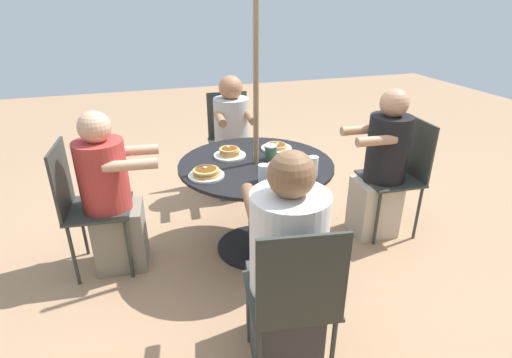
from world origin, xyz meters
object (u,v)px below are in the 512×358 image
at_px(patio_table, 256,185).
at_px(drinking_glass_a, 263,173).
at_px(diner_west, 111,199).
at_px(patio_chair_west, 84,201).
at_px(patio_chair_east, 401,170).
at_px(pancake_plate_c, 230,153).
at_px(drinking_glass_b, 313,166).
at_px(pancake_plate_d, 284,165).
at_px(pancake_plate_b, 276,147).
at_px(diner_north, 286,271).
at_px(coffee_cup, 271,152).
at_px(diner_south, 233,141).
at_px(syrup_bottle, 288,179).
at_px(patio_chair_north, 294,295).
at_px(diner_east, 382,170).
at_px(patio_chair_south, 230,134).
at_px(pancake_plate_a, 206,173).

height_order(patio_table, drinking_glass_a, drinking_glass_a).
bearing_deg(diner_west, patio_chair_west, -90.00).
relative_size(patio_chair_east, pancake_plate_c, 3.99).
bearing_deg(pancake_plate_c, drinking_glass_b, 131.06).
height_order(patio_chair_east, pancake_plate_d, patio_chair_east).
bearing_deg(pancake_plate_b, drinking_glass_b, 95.97).
relative_size(patio_table, diner_north, 0.92).
xyz_separation_m(coffee_cup, drinking_glass_a, (0.17, 0.34, 0.00)).
bearing_deg(diner_south, syrup_bottle, 93.99).
xyz_separation_m(syrup_bottle, drinking_glass_b, (-0.22, -0.12, 0.00)).
relative_size(pancake_plate_c, pancake_plate_d, 1.00).
relative_size(patio_chair_north, drinking_glass_b, 6.95).
height_order(diner_south, drinking_glass_a, diner_south).
distance_m(patio_chair_east, drinking_glass_b, 0.95).
distance_m(diner_east, diner_south, 1.41).
bearing_deg(patio_chair_west, drinking_glass_b, 78.81).
distance_m(patio_table, patio_chair_south, 1.18).
xyz_separation_m(patio_table, pancake_plate_c, (0.15, -0.17, 0.20)).
relative_size(patio_chair_west, syrup_bottle, 5.54).
xyz_separation_m(patio_chair_west, pancake_plate_c, (-1.02, -0.06, 0.20)).
bearing_deg(patio_chair_east, drinking_glass_a, 104.20).
height_order(pancake_plate_d, coffee_cup, coffee_cup).
relative_size(patio_table, pancake_plate_c, 4.68).
bearing_deg(drinking_glass_a, syrup_bottle, 127.13).
xyz_separation_m(patio_table, drinking_glass_a, (0.05, 0.30, 0.23)).
height_order(pancake_plate_b, syrup_bottle, syrup_bottle).
xyz_separation_m(patio_table, diner_south, (-0.08, -1.00, -0.01)).
xyz_separation_m(pancake_plate_a, pancake_plate_c, (-0.23, -0.30, 0.00)).
relative_size(patio_chair_north, coffee_cup, 8.96).
bearing_deg(patio_chair_south, drinking_glass_b, 101.84).
xyz_separation_m(diner_east, pancake_plate_a, (1.38, 0.06, 0.19)).
bearing_deg(pancake_plate_a, coffee_cup, -161.75).
bearing_deg(patio_chair_north, patio_chair_south, 92.10).
bearing_deg(diner_north, patio_table, 90.00).
relative_size(patio_chair_west, pancake_plate_d, 3.99).
height_order(patio_chair_west, pancake_plate_d, patio_chair_west).
xyz_separation_m(patio_chair_east, pancake_plate_b, (0.95, -0.29, 0.19)).
relative_size(diner_east, pancake_plate_a, 5.05).
bearing_deg(patio_chair_north, coffee_cup, 84.62).
height_order(diner_south, drinking_glass_b, diner_south).
xyz_separation_m(patio_table, patio_chair_south, (-0.09, -1.17, 0.00)).
height_order(diner_west, pancake_plate_b, diner_west).
bearing_deg(pancake_plate_d, patio_chair_north, 71.70).
distance_m(patio_chair_east, diner_west, 2.18).
bearing_deg(pancake_plate_b, patio_table, 42.79).
height_order(patio_chair_east, diner_west, diner_west).
height_order(patio_table, drinking_glass_b, drinking_glass_b).
height_order(coffee_cup, drinking_glass_a, drinking_glass_a).
distance_m(diner_north, pancake_plate_d, 0.93).
distance_m(pancake_plate_d, drinking_glass_b, 0.23).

